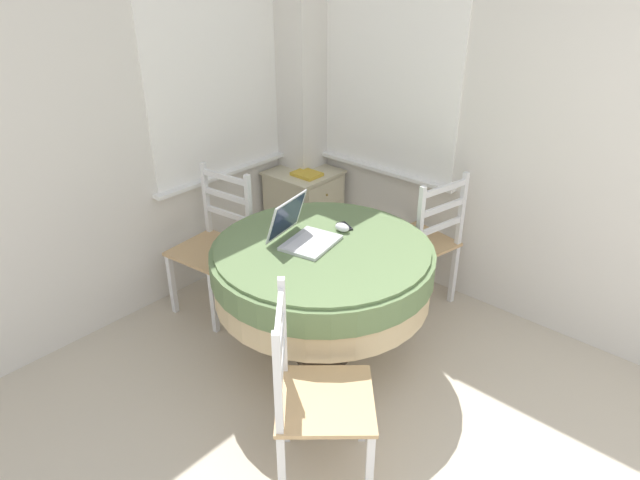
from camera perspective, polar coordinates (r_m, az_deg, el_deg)
The scene contains 10 objects.
corner_room_shell at distance 3.22m, azimuth 2.66°, elevation 10.30°, with size 4.32×5.01×2.55m.
round_dining_table at distance 3.23m, azimuth 0.23°, elevation -2.85°, with size 1.25×1.25×0.74m.
laptop at distance 3.18m, azimuth -1.79°, elevation 0.66°, with size 0.37×0.37×0.25m.
computer_mouse at distance 3.31m, azimuth 2.23°, elevation 1.27°, with size 0.06×0.09×0.05m.
cell_phone at distance 3.36m, azimuth 2.48°, elevation 1.38°, with size 0.10×0.13×0.01m.
dining_chair_near_back_window at distance 3.81m, azimuth -10.45°, elevation -0.59°, with size 0.48×0.48×0.96m.
dining_chair_near_right_window at distance 3.85m, azimuth 10.15°, elevation -0.28°, with size 0.51×0.51×0.96m.
dining_chair_camera_near at distance 2.60m, azimuth -0.57°, elevation -15.46°, with size 0.61×0.61×0.96m.
corner_cabinet at distance 4.52m, azimuth -1.57°, elevation 2.85°, with size 0.47×0.49×0.68m.
book_on_cabinet at distance 4.30m, azimuth -1.33°, elevation 6.61°, with size 0.16×0.20×0.02m.
Camera 1 is at (-1.19, 0.08, 2.25)m, focal length 32.00 mm.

